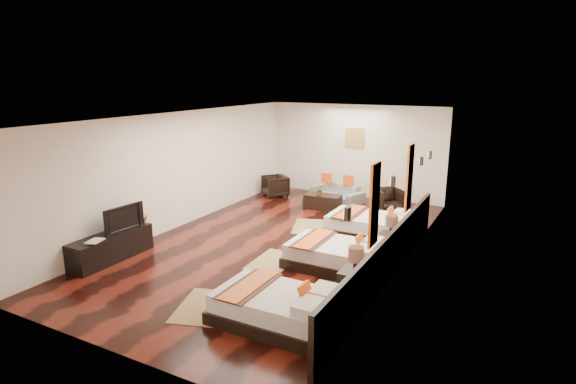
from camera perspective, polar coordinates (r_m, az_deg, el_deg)
The scene contains 30 objects.
floor at distance 10.39m, azimuth -1.11°, elevation -6.24°, with size 5.50×9.50×0.01m, color black.
ceiling at distance 9.78m, azimuth -1.19°, elevation 9.34°, with size 5.50×9.50×0.01m, color white.
back_wall at distance 14.26m, azimuth 8.21°, elevation 5.03°, with size 5.50×0.01×2.80m, color silver.
left_wall at distance 11.55m, azimuth -13.17°, elevation 2.69°, with size 0.01×9.50×2.80m, color silver.
right_wall at distance 9.01m, azimuth 14.31°, elevation -0.53°, with size 0.01×9.50×2.80m, color silver.
headboard_panel at distance 8.58m, azimuth 12.36°, elevation -7.86°, with size 0.08×6.60×0.90m, color black.
bed_near at distance 7.11m, azimuth -1.06°, elevation -14.08°, with size 1.93×1.21×0.74m.
bed_mid at distance 9.05m, azimuth 6.27°, elevation -7.76°, with size 1.93×1.21×0.74m.
bed_far at distance 10.87m, azimuth 10.32°, elevation -4.09°, with size 1.98×1.25×0.76m.
nightstand_a at distance 7.78m, azimuth 8.26°, elevation -10.96°, with size 0.48×0.48×0.95m.
nightstand_b at distance 9.65m, azimuth 12.54°, elevation -6.19°, with size 0.46×0.46×0.91m.
jute_mat_near at distance 7.79m, azimuth -10.46°, elevation -13.70°, with size 0.75×1.20×0.01m, color #92754A.
jute_mat_mid at distance 9.36m, azimuth -1.83°, elevation -8.55°, with size 0.75×1.20×0.01m, color #92754A.
jute_mat_far at distance 11.44m, azimuth 2.63°, elevation -4.28°, with size 0.75×1.20×0.01m, color #92754A.
tv_console at distance 10.01m, azimuth -20.96°, elevation -6.33°, with size 0.50×1.80×0.55m, color black.
tv at distance 9.98m, azimuth -19.89°, elevation -3.01°, with size 0.93×0.12×0.54m, color black.
book at distance 9.62m, azimuth -23.36°, elevation -5.54°, with size 0.25×0.34×0.03m, color black.
figurine at distance 10.37m, azimuth -17.97°, elevation -2.74°, with size 0.34×0.34×0.36m, color brown.
sofa at distance 13.89m, azimuth 6.06°, elevation -0.00°, with size 1.69×0.66×0.49m, color gray.
armchair_left at distance 14.24m, azimuth -1.60°, elevation 0.74°, with size 0.69×0.71×0.65m, color black.
armchair_right at distance 12.95m, azimuth 12.25°, elevation -0.95°, with size 0.68×0.70×0.64m, color black.
coffee_table at distance 12.96m, azimuth 4.31°, elevation -1.20°, with size 1.00×0.50×0.40m, color black.
table_plant at distance 12.85m, azimuth 3.94°, elevation 0.27°, with size 0.27×0.23×0.30m, color #2C5A1E.
orange_panel_a at distance 7.17m, azimuth 10.61°, elevation -1.58°, with size 0.04×0.40×1.30m, color #D86014.
orange_panel_b at distance 9.24m, azimuth 14.76°, elevation 1.70°, with size 0.04×0.40×1.30m, color #D86014.
sconce_near at distance 6.13m, azimuth 7.32°, elevation -2.67°, with size 0.07×0.12×0.18m.
sconce_mid at distance 8.17m, azimuth 12.83°, elevation 1.31°, with size 0.07×0.12×0.18m.
sconce_far at distance 10.27m, azimuth 16.12°, elevation 3.68°, with size 0.07×0.12×0.18m.
sconce_lounge at distance 11.14m, azimuth 17.11°, elevation 4.38°, with size 0.07×0.12×0.18m.
gold_artwork at distance 14.18m, azimuth 8.24°, elevation 6.61°, with size 0.60×0.04×0.60m, color #AD873F.
Camera 1 is at (4.75, -8.51, 3.60)m, focal length 28.80 mm.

